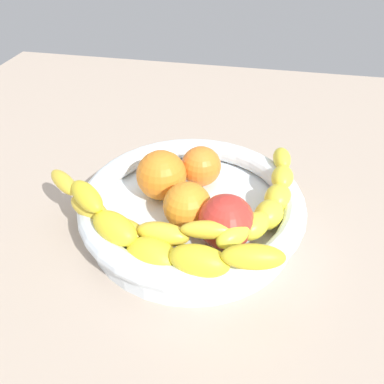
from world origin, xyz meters
The scene contains 9 objects.
kitchen_counter centered at (0.00, 0.00, 1.50)cm, with size 120.00×120.00×3.00cm, color #B7A491.
fruit_bowl centered at (0.00, 0.00, 5.82)cm, with size 29.13×29.13×5.44cm.
banana_draped_left centered at (-1.87, -10.01, 8.88)cm, with size 26.63×11.02×6.25cm.
banana_draped_right centered at (-6.56, -6.56, 8.32)cm, with size 25.58×9.55×5.26cm.
banana_arching_top centered at (9.72, 0.36, 8.27)cm, with size 9.16×21.62×4.42cm.
orange_front centered at (0.47, -2.82, 8.46)cm, with size 5.99×5.99×5.99cm, color orange.
orange_mid_left centered at (-4.63, 2.33, 8.83)cm, with size 6.72×6.72×6.72cm, color orange.
orange_mid_right centered at (0.49, 6.31, 8.28)cm, with size 5.61×5.61×5.61cm, color orange.
tomato_red centered at (5.04, -5.06, 8.74)cm, with size 6.54×6.54×6.54cm, color red.
Camera 1 is at (8.03, -39.23, 39.33)cm, focal length 37.26 mm.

